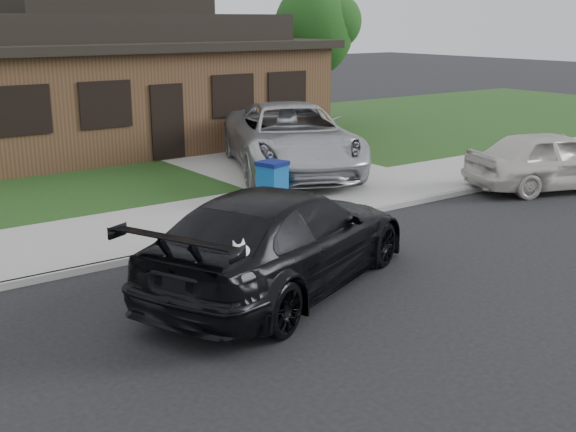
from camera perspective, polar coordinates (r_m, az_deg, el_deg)
ground at (r=10.04m, az=-1.02°, el=-8.41°), size 120.00×120.00×0.00m
sidewalk at (r=14.16m, az=-12.75°, el=-1.39°), size 60.00×3.00×0.12m
curb at (r=12.86m, az=-10.05°, el=-2.96°), size 60.00×0.12×0.12m
lawn at (r=21.56m, az=-21.37°, el=3.64°), size 60.00×13.00×0.13m
driveway at (r=21.22m, az=-3.33°, el=4.51°), size 4.50×13.00×0.14m
sedan at (r=11.02m, az=-0.54°, el=-1.83°), size 5.88×4.20×1.58m
minivan at (r=19.02m, az=0.25°, el=6.19°), size 5.33×7.00×1.77m
white_compact at (r=18.70m, az=20.22°, el=4.17°), size 4.61×3.06×1.46m
recycling_bin at (r=15.82m, az=-1.23°, el=2.71°), size 0.68×0.68×0.93m
house at (r=24.43m, az=-13.94°, el=10.40°), size 12.60×8.60×4.65m
tree_1 at (r=28.00m, az=2.40°, el=14.63°), size 3.15×3.00×5.25m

